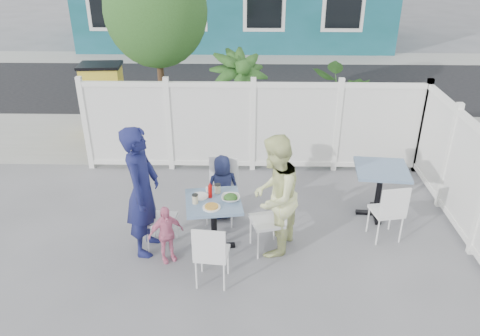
{
  "coord_description": "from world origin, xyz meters",
  "views": [
    {
      "loc": [
        0.04,
        -5.11,
        3.83
      ],
      "look_at": [
        -0.08,
        0.44,
        1.01
      ],
      "focal_mm": 35.0,
      "sensor_mm": 36.0,
      "label": 1
    }
  ],
  "objects_px": {
    "utility_cabinet": "(105,101)",
    "chair_back": "(222,185)",
    "man": "(142,191)",
    "boy": "(223,187)",
    "chair_left": "(155,214)",
    "chair_right": "(273,215)",
    "chair_near": "(211,251)",
    "toddler": "(166,234)",
    "main_table": "(214,212)",
    "woman": "(274,196)",
    "spare_table": "(381,179)"
  },
  "relations": [
    {
      "from": "main_table",
      "to": "woman",
      "type": "distance_m",
      "value": 0.82
    },
    {
      "from": "chair_right",
      "to": "woman",
      "type": "relative_size",
      "value": 0.56
    },
    {
      "from": "spare_table",
      "to": "toddler",
      "type": "relative_size",
      "value": 1.01
    },
    {
      "from": "chair_left",
      "to": "chair_near",
      "type": "height_order",
      "value": "chair_near"
    },
    {
      "from": "chair_right",
      "to": "man",
      "type": "xyz_separation_m",
      "value": [
        -1.67,
        -0.04,
        0.35
      ]
    },
    {
      "from": "chair_near",
      "to": "boy",
      "type": "bearing_deg",
      "value": 93.88
    },
    {
      "from": "chair_back",
      "to": "boy",
      "type": "relative_size",
      "value": 0.95
    },
    {
      "from": "man",
      "to": "woman",
      "type": "bearing_deg",
      "value": -84.84
    },
    {
      "from": "main_table",
      "to": "spare_table",
      "type": "xyz_separation_m",
      "value": [
        2.37,
        0.89,
        0.03
      ]
    },
    {
      "from": "main_table",
      "to": "boy",
      "type": "xyz_separation_m",
      "value": [
        0.07,
        0.79,
        -0.08
      ]
    },
    {
      "from": "chair_near",
      "to": "utility_cabinet",
      "type": "bearing_deg",
      "value": 124.44
    },
    {
      "from": "chair_left",
      "to": "chair_right",
      "type": "xyz_separation_m",
      "value": [
        1.55,
        -0.04,
        0.04
      ]
    },
    {
      "from": "main_table",
      "to": "toddler",
      "type": "distance_m",
      "value": 0.67
    },
    {
      "from": "chair_near",
      "to": "main_table",
      "type": "bearing_deg",
      "value": 97.35
    },
    {
      "from": "main_table",
      "to": "chair_back",
      "type": "height_order",
      "value": "chair_back"
    },
    {
      "from": "spare_table",
      "to": "chair_near",
      "type": "bearing_deg",
      "value": -145.39
    },
    {
      "from": "main_table",
      "to": "chair_near",
      "type": "bearing_deg",
      "value": -88.71
    },
    {
      "from": "woman",
      "to": "chair_near",
      "type": "bearing_deg",
      "value": -25.8
    },
    {
      "from": "utility_cabinet",
      "to": "boy",
      "type": "xyz_separation_m",
      "value": [
        2.6,
        -3.18,
        -0.21
      ]
    },
    {
      "from": "chair_left",
      "to": "boy",
      "type": "bearing_deg",
      "value": 135.08
    },
    {
      "from": "chair_back",
      "to": "main_table",
      "type": "bearing_deg",
      "value": 93.59
    },
    {
      "from": "woman",
      "to": "toddler",
      "type": "height_order",
      "value": "woman"
    },
    {
      "from": "main_table",
      "to": "chair_back",
      "type": "xyz_separation_m",
      "value": [
        0.07,
        0.77,
        -0.03
      ]
    },
    {
      "from": "chair_right",
      "to": "boy",
      "type": "relative_size",
      "value": 0.92
    },
    {
      "from": "chair_right",
      "to": "boy",
      "type": "distance_m",
      "value": 1.04
    },
    {
      "from": "man",
      "to": "boy",
      "type": "relative_size",
      "value": 1.78
    },
    {
      "from": "main_table",
      "to": "spare_table",
      "type": "relative_size",
      "value": 0.99
    },
    {
      "from": "spare_table",
      "to": "chair_back",
      "type": "distance_m",
      "value": 2.31
    },
    {
      "from": "woman",
      "to": "boy",
      "type": "height_order",
      "value": "woman"
    },
    {
      "from": "man",
      "to": "boy",
      "type": "distance_m",
      "value": 1.32
    },
    {
      "from": "chair_right",
      "to": "chair_near",
      "type": "distance_m",
      "value": 1.06
    },
    {
      "from": "chair_back",
      "to": "chair_near",
      "type": "bearing_deg",
      "value": 96.79
    },
    {
      "from": "main_table",
      "to": "chair_near",
      "type": "xyz_separation_m",
      "value": [
        0.02,
        -0.74,
        -0.08
      ]
    },
    {
      "from": "woman",
      "to": "man",
      "type": "bearing_deg",
      "value": -68.97
    },
    {
      "from": "spare_table",
      "to": "chair_right",
      "type": "xyz_separation_m",
      "value": [
        -1.6,
        -0.87,
        -0.07
      ]
    },
    {
      "from": "chair_right",
      "to": "boy",
      "type": "xyz_separation_m",
      "value": [
        -0.7,
        0.77,
        -0.04
      ]
    },
    {
      "from": "chair_left",
      "to": "woman",
      "type": "distance_m",
      "value": 1.59
    },
    {
      "from": "chair_near",
      "to": "toddler",
      "type": "bearing_deg",
      "value": 148.04
    },
    {
      "from": "main_table",
      "to": "toddler",
      "type": "xyz_separation_m",
      "value": [
        -0.59,
        -0.26,
        -0.18
      ]
    },
    {
      "from": "chair_back",
      "to": "spare_table",
      "type": "bearing_deg",
      "value": -168.17
    },
    {
      "from": "spare_table",
      "to": "chair_right",
      "type": "relative_size",
      "value": 0.88
    },
    {
      "from": "main_table",
      "to": "man",
      "type": "distance_m",
      "value": 0.95
    },
    {
      "from": "chair_near",
      "to": "toddler",
      "type": "distance_m",
      "value": 0.78
    },
    {
      "from": "toddler",
      "to": "spare_table",
      "type": "bearing_deg",
      "value": -8.17
    },
    {
      "from": "utility_cabinet",
      "to": "chair_back",
      "type": "bearing_deg",
      "value": -54.9
    },
    {
      "from": "spare_table",
      "to": "woman",
      "type": "xyz_separation_m",
      "value": [
        -1.59,
        -0.89,
        0.21
      ]
    },
    {
      "from": "woman",
      "to": "toddler",
      "type": "xyz_separation_m",
      "value": [
        -1.37,
        -0.26,
        -0.42
      ]
    },
    {
      "from": "chair_near",
      "to": "woman",
      "type": "bearing_deg",
      "value": 49.85
    },
    {
      "from": "chair_back",
      "to": "man",
      "type": "height_order",
      "value": "man"
    },
    {
      "from": "boy",
      "to": "main_table",
      "type": "bearing_deg",
      "value": 68.12
    }
  ]
}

